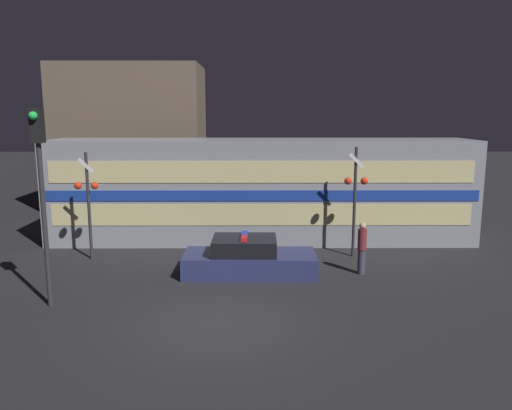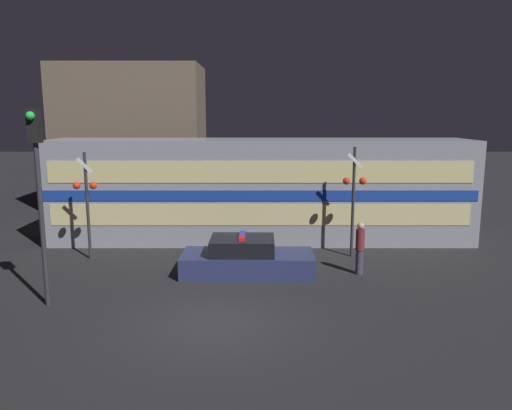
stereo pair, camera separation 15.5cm
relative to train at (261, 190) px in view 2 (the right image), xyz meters
name	(u,v)px [view 2 (the right image)]	position (x,y,z in m)	size (l,w,h in m)	color
ground_plane	(217,322)	(-1.22, -8.70, -2.12)	(120.00, 120.00, 0.00)	black
train	(261,190)	(0.00, 0.00, 0.00)	(17.43, 3.04, 4.25)	gray
police_car	(248,259)	(-0.48, -4.74, -1.62)	(4.40, 1.84, 1.36)	navy
pedestrian	(361,248)	(3.28, -4.76, -1.22)	(0.30, 0.30, 1.76)	#3F384C
crossing_signal_near	(355,193)	(3.42, -2.71, 0.32)	(0.87, 0.33, 4.10)	#2D2D33
crossing_signal_far	(88,196)	(-6.29, -3.02, 0.22)	(0.87, 0.33, 3.93)	#2D2D33
traffic_light_corner	(40,173)	(-5.98, -7.56, 1.59)	(0.30, 0.46, 5.42)	#2D2D33
building_left	(134,139)	(-6.94, 6.82, 1.81)	(7.62, 4.62, 7.86)	brown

